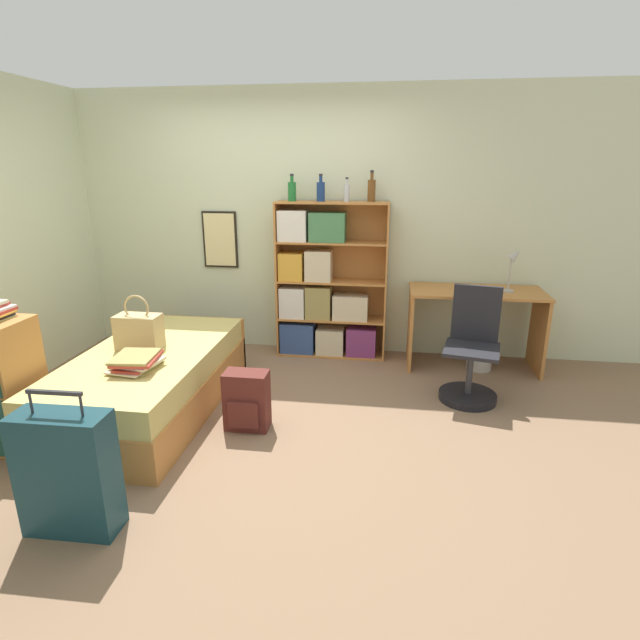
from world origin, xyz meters
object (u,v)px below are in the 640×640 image
at_px(desk_chair, 471,364).
at_px(backpack, 247,401).
at_px(bookcase, 322,290).
at_px(bed, 152,380).
at_px(bottle_green, 292,191).
at_px(waste_bin, 480,354).
at_px(bottle_brown, 321,191).
at_px(bottle_clear, 347,192).
at_px(bottle_blue, 372,190).
at_px(suitcase, 68,473).
at_px(desk, 475,314).
at_px(book_stack_on_bed, 136,362).
at_px(desk_lamp, 514,262).
at_px(handbag, 139,331).

relative_size(desk_chair, backpack, 2.12).
distance_m(desk_chair, backpack, 1.86).
bearing_deg(bookcase, bed, -129.62).
distance_m(bottle_green, waste_bin, 2.37).
bearing_deg(backpack, waste_bin, 36.71).
bearing_deg(bottle_brown, bottle_clear, -0.74).
distance_m(bottle_brown, bottle_blue, 0.48).
bearing_deg(suitcase, bed, 98.98).
distance_m(bottle_clear, desk, 1.66).
relative_size(suitcase, waste_bin, 2.75).
relative_size(bookcase, desk_chair, 1.65).
height_order(book_stack_on_bed, bottle_clear, bottle_clear).
distance_m(bottle_green, desk_lamp, 2.15).
xyz_separation_m(bottle_blue, desk_chair, (0.90, -0.88, -1.35)).
bearing_deg(bookcase, handbag, -132.25).
relative_size(bottle_green, bottle_clear, 1.14).
distance_m(suitcase, bottle_green, 3.13).
distance_m(bottle_brown, desk, 1.86).
xyz_separation_m(suitcase, bottle_green, (0.66, 2.77, 1.30)).
bearing_deg(bottle_clear, waste_bin, -8.04).
bearing_deg(bottle_green, backpack, -91.77).
bearing_deg(bottle_brown, bed, -129.41).
distance_m(bookcase, bottle_blue, 1.08).
relative_size(desk, desk_lamp, 3.01).
distance_m(bookcase, bottle_clear, 0.98).
distance_m(book_stack_on_bed, backpack, 0.83).
height_order(bed, suitcase, suitcase).
height_order(bookcase, bottle_brown, bottle_brown).
xyz_separation_m(book_stack_on_bed, desk_chair, (2.44, 0.92, -0.25)).
height_order(bed, desk_chair, desk_chair).
bearing_deg(bottle_blue, handbag, -140.53).
relative_size(bottle_green, desk, 0.21).
bearing_deg(desk_lamp, backpack, -145.60).
bearing_deg(suitcase, backpack, 62.58).
height_order(bed, waste_bin, bed).
distance_m(bottle_brown, desk_chair, 2.09).
xyz_separation_m(desk, desk_lamp, (0.29, -0.02, 0.50)).
height_order(bookcase, desk_lamp, bookcase).
distance_m(handbag, desk_lamp, 3.28).
bearing_deg(backpack, desk_chair, 24.09).
xyz_separation_m(bed, bottle_green, (0.88, 1.40, 1.40)).
height_order(book_stack_on_bed, bookcase, bookcase).
height_order(bed, handbag, handbag).
distance_m(handbag, bottle_brown, 2.10).
bearing_deg(desk_lamp, waste_bin, -170.37).
relative_size(handbag, bottle_green, 1.73).
relative_size(handbag, waste_bin, 1.48).
height_order(suitcase, desk_chair, desk_chair).
height_order(book_stack_on_bed, waste_bin, book_stack_on_bed).
xyz_separation_m(bookcase, bottle_green, (-0.29, -0.01, 0.96)).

